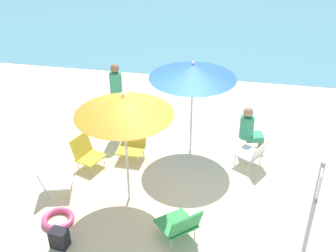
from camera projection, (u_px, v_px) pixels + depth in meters
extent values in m
plane|color=beige|center=(164.00, 194.00, 7.73)|extent=(40.00, 40.00, 0.00)
cube|color=#5693A3|center=(222.00, 6.00, 18.97)|extent=(40.00, 16.00, 0.01)
cylinder|color=silver|center=(127.00, 150.00, 7.10)|extent=(0.04, 0.04, 2.06)
cone|color=orange|center=(124.00, 105.00, 6.67)|extent=(1.61, 1.61, 0.34)
sphere|color=silver|center=(123.00, 94.00, 6.57)|extent=(0.06, 0.06, 0.06)
cylinder|color=silver|center=(192.00, 109.00, 8.47)|extent=(0.04, 0.04, 1.95)
cone|color=blue|center=(193.00, 71.00, 8.05)|extent=(1.70, 1.70, 0.29)
sphere|color=silver|center=(193.00, 62.00, 7.96)|extent=(0.06, 0.06, 0.06)
cube|color=white|center=(59.00, 180.00, 7.67)|extent=(0.60, 0.66, 0.03)
cube|color=white|center=(44.00, 174.00, 7.57)|extent=(0.27, 0.57, 0.32)
cylinder|color=silver|center=(72.00, 178.00, 7.94)|extent=(0.02, 0.02, 0.23)
cylinder|color=silver|center=(69.00, 193.00, 7.56)|extent=(0.02, 0.02, 0.23)
cylinder|color=silver|center=(52.00, 179.00, 7.91)|extent=(0.02, 0.02, 0.23)
cylinder|color=silver|center=(48.00, 194.00, 7.53)|extent=(0.02, 0.02, 0.23)
cube|color=#33934C|center=(176.00, 224.00, 6.71)|extent=(0.75, 0.75, 0.03)
cube|color=#33934C|center=(186.00, 225.00, 6.41)|extent=(0.51, 0.48, 0.39)
cylinder|color=silver|center=(158.00, 227.00, 6.83)|extent=(0.02, 0.02, 0.23)
cylinder|color=silver|center=(180.00, 217.00, 7.03)|extent=(0.02, 0.02, 0.23)
cylinder|color=silver|center=(171.00, 243.00, 6.53)|extent=(0.02, 0.02, 0.23)
cylinder|color=silver|center=(195.00, 232.00, 6.73)|extent=(0.02, 0.02, 0.23)
cube|color=gold|center=(91.00, 158.00, 8.34)|extent=(0.56, 0.60, 0.03)
cube|color=gold|center=(81.00, 146.00, 8.33)|extent=(0.32, 0.51, 0.40)
cylinder|color=silver|center=(104.00, 160.00, 8.47)|extent=(0.02, 0.02, 0.20)
cylinder|color=silver|center=(91.00, 170.00, 8.18)|extent=(0.02, 0.02, 0.20)
cylinder|color=silver|center=(91.00, 155.00, 8.61)|extent=(0.02, 0.02, 0.20)
cylinder|color=silver|center=(78.00, 165.00, 8.32)|extent=(0.02, 0.02, 0.20)
cube|color=gold|center=(131.00, 149.00, 8.59)|extent=(0.54, 0.48, 0.03)
cube|color=gold|center=(134.00, 134.00, 8.69)|extent=(0.53, 0.18, 0.43)
cylinder|color=silver|center=(138.00, 161.00, 8.45)|extent=(0.02, 0.02, 0.21)
cylinder|color=silver|center=(118.00, 158.00, 8.53)|extent=(0.02, 0.02, 0.21)
cylinder|color=silver|center=(143.00, 150.00, 8.77)|extent=(0.02, 0.02, 0.21)
cylinder|color=silver|center=(124.00, 148.00, 8.84)|extent=(0.02, 0.02, 0.21)
cube|color=white|center=(248.00, 153.00, 8.41)|extent=(0.62, 0.63, 0.03)
cube|color=white|center=(260.00, 151.00, 8.19)|extent=(0.35, 0.47, 0.31)
cylinder|color=silver|center=(235.00, 160.00, 8.46)|extent=(0.02, 0.02, 0.24)
cylinder|color=silver|center=(245.00, 152.00, 8.70)|extent=(0.02, 0.02, 0.24)
cylinder|color=silver|center=(250.00, 166.00, 8.26)|extent=(0.02, 0.02, 0.24)
cylinder|color=silver|center=(260.00, 158.00, 8.50)|extent=(0.02, 0.02, 0.24)
cylinder|color=#389970|center=(118.00, 117.00, 9.39)|extent=(0.22, 0.22, 0.79)
cylinder|color=#389970|center=(116.00, 87.00, 9.02)|extent=(0.26, 0.26, 0.67)
sphere|color=#896042|center=(115.00, 68.00, 8.80)|extent=(0.19, 0.19, 0.19)
cube|color=#389970|center=(254.00, 137.00, 8.91)|extent=(0.42, 0.36, 0.12)
cylinder|color=tan|center=(261.00, 142.00, 8.98)|extent=(0.12, 0.12, 0.27)
cylinder|color=#389970|center=(247.00, 127.00, 8.78)|extent=(0.29, 0.29, 0.49)
sphere|color=tan|center=(248.00, 112.00, 8.60)|extent=(0.21, 0.21, 0.21)
cylinder|color=#ADADB2|center=(309.00, 228.00, 5.51)|extent=(0.06, 0.06, 2.09)
cube|color=white|center=(320.00, 179.00, 5.11)|extent=(0.12, 0.46, 0.39)
cube|color=navy|center=(317.00, 189.00, 5.19)|extent=(0.12, 0.46, 0.06)
torus|color=#E54C7F|center=(58.00, 219.00, 7.08)|extent=(0.55, 0.55, 0.10)
cube|color=black|center=(59.00, 238.00, 6.55)|extent=(0.29, 0.23, 0.32)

